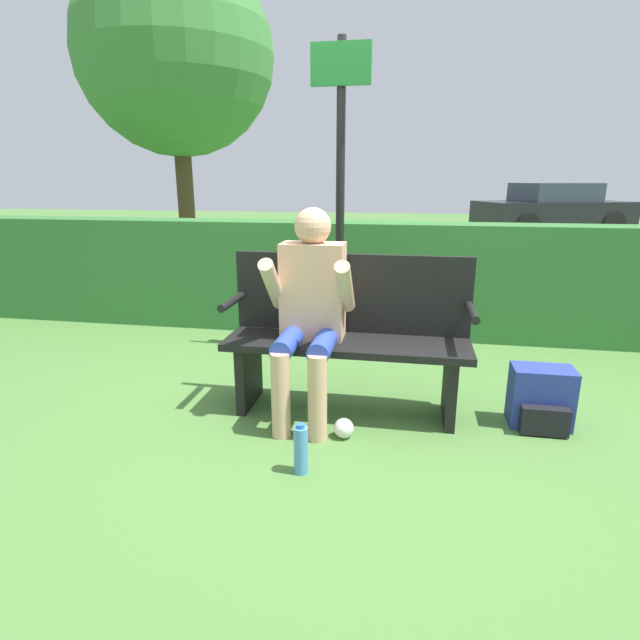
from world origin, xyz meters
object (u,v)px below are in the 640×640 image
water_bottle (301,450)px  signpost (340,178)px  tree (176,55)px  person_seated (310,304)px  backpack (541,399)px  parked_car (552,210)px  park_bench (348,335)px

water_bottle → signpost: signpost is taller
water_bottle → tree: bearing=118.9°
person_seated → signpost: (0.01, 1.19, 0.74)m
backpack → tree: size_ratio=0.07×
backpack → parked_car: (2.88, 11.59, 0.48)m
signpost → water_bottle: bearing=-87.7°
parked_car → park_bench: bearing=-129.7°
water_bottle → tree: 7.66m
person_seated → tree: (-3.26, 5.39, 2.64)m
parked_car → tree: 10.18m
person_seated → signpost: bearing=89.5°
park_bench → tree: size_ratio=0.31×
signpost → parked_car: signpost is taller
water_bottle → signpost: bearing=92.3°
parked_car → water_bottle: bearing=-129.1°
person_seated → backpack: size_ratio=3.50×
water_bottle → tree: size_ratio=0.06×
backpack → signpost: bearing=141.2°
park_bench → person_seated: 0.34m
signpost → tree: (-3.27, 4.20, 1.90)m
water_bottle → signpost: size_ratio=0.11×
signpost → parked_car: 11.34m
person_seated → water_bottle: person_seated is taller
park_bench → person_seated: (-0.22, -0.12, 0.22)m
backpack → water_bottle: 1.52m
park_bench → tree: tree is taller
park_bench → signpost: bearing=101.1°
backpack → tree: bearing=131.2°
water_bottle → signpost: (-0.08, 1.87, 1.33)m
tree → water_bottle: bearing=-61.1°
park_bench → signpost: size_ratio=0.62×
parked_car → backpack: bearing=-124.3°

